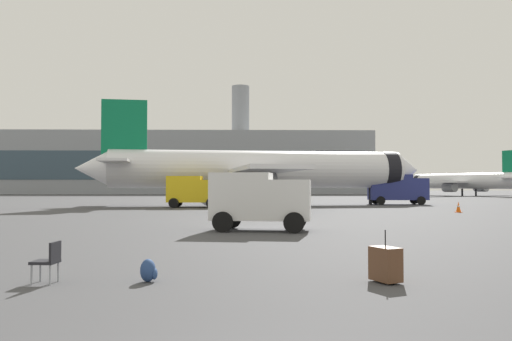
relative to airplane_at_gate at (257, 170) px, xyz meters
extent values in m
cylinder|color=white|center=(0.23, 0.03, 0.04)|extent=(30.24, 7.99, 3.80)
cone|color=white|center=(16.27, 2.31, 0.04)|extent=(2.88, 3.91, 3.61)
cone|color=white|center=(-16.20, -2.30, 0.04)|extent=(3.65, 3.84, 3.42)
cylinder|color=black|center=(14.09, 2.00, 0.04)|extent=(1.93, 4.03, 3.88)
cube|color=white|center=(-1.88, 7.81, -0.26)|extent=(7.00, 16.52, 0.36)
cube|color=white|center=(0.37, -8.03, -0.26)|extent=(7.00, 16.52, 0.36)
cylinder|color=gray|center=(-1.53, 5.34, -1.56)|extent=(3.48, 2.63, 2.20)
cylinder|color=gray|center=(0.02, -5.55, -1.56)|extent=(3.48, 2.63, 2.20)
cube|color=#0C7247|center=(-13.13, -1.87, 3.64)|extent=(4.41, 0.98, 6.40)
cube|color=white|center=(-14.08, 1.23, 0.64)|extent=(3.42, 6.31, 0.24)
cube|color=white|center=(-13.18, -5.11, 0.64)|extent=(3.42, 6.31, 0.24)
cylinder|color=black|center=(12.11, 1.72, -2.76)|extent=(0.36, 0.36, 1.80)
cylinder|color=black|center=(-2.09, 2.13, -2.76)|extent=(0.44, 0.44, 1.80)
cylinder|color=black|center=(-1.41, -2.62, -2.76)|extent=(0.44, 0.44, 1.80)
cylinder|color=white|center=(41.32, 46.82, -0.73)|extent=(13.17, 22.61, 3.00)
cone|color=white|center=(35.67, 58.31, -0.73)|extent=(3.40, 2.96, 2.85)
cylinder|color=black|center=(36.43, 56.75, -0.73)|extent=(3.24, 2.35, 3.06)
cube|color=white|center=(36.00, 43.31, -0.97)|extent=(13.03, 8.99, 0.28)
cube|color=white|center=(47.35, 48.90, -0.97)|extent=(13.03, 8.99, 0.28)
cylinder|color=gray|center=(37.77, 44.19, -2.00)|extent=(2.68, 3.04, 1.74)
cylinder|color=gray|center=(45.57, 48.03, -2.00)|extent=(2.68, 3.04, 1.74)
cube|color=#0C7247|center=(46.04, 37.24, 2.12)|extent=(1.79, 3.25, 5.06)
cube|color=white|center=(43.94, 35.77, -0.26)|extent=(5.16, 3.94, 0.19)
cylinder|color=black|center=(37.13, 55.33, -2.94)|extent=(0.28, 0.28, 1.42)
cylinder|color=black|center=(40.32, 44.56, -2.94)|extent=(0.35, 0.35, 1.42)
cylinder|color=black|center=(43.72, 46.24, -2.94)|extent=(0.35, 0.35, 1.42)
cube|color=yellow|center=(-4.38, -5.16, -2.14)|extent=(1.74, 2.25, 2.04)
cube|color=#1E232D|center=(-3.67, -5.18, -1.66)|extent=(0.14, 1.98, 0.84)
cube|color=yellow|center=(-6.78, -5.09, -1.96)|extent=(3.18, 2.29, 2.40)
cylinder|color=black|center=(-4.23, -4.02, -3.21)|extent=(0.91, 0.25, 0.90)
cylinder|color=black|center=(-4.30, -6.32, -3.21)|extent=(0.91, 0.25, 0.90)
cylinder|color=black|center=(-7.59, -3.92, -3.21)|extent=(0.91, 0.25, 0.90)
cylinder|color=black|center=(-7.66, -6.22, -3.21)|extent=(0.91, 0.25, 0.90)
cube|color=navy|center=(17.23, 1.74, -2.01)|extent=(1.75, 2.45, 2.29)
cube|color=#1E232D|center=(17.94, 1.72, -1.47)|extent=(0.15, 2.16, 0.95)
cube|color=navy|center=(14.23, 1.83, -1.81)|extent=(4.39, 2.53, 2.70)
cylinder|color=black|center=(17.21, 2.99, -3.21)|extent=(0.91, 0.25, 0.90)
cylinder|color=black|center=(17.13, 0.49, -3.21)|extent=(0.91, 0.25, 0.90)
cylinder|color=black|center=(13.01, 3.12, -3.21)|extent=(0.91, 0.25, 0.90)
cylinder|color=black|center=(12.93, 0.62, -3.21)|extent=(0.91, 0.25, 0.90)
cube|color=white|center=(0.78, -29.76, -2.27)|extent=(2.05, 2.25, 1.78)
cube|color=#1E232D|center=(1.52, -29.88, -1.85)|extent=(0.36, 1.79, 0.74)
cube|color=white|center=(-1.39, -29.41, -2.11)|extent=(2.92, 2.39, 2.10)
cylinder|color=black|center=(1.17, -28.76, -3.21)|extent=(0.92, 0.36, 0.90)
cylinder|color=black|center=(0.84, -30.83, -3.21)|extent=(0.92, 0.36, 0.90)
cylinder|color=black|center=(-1.87, -28.27, -3.21)|extent=(0.92, 0.36, 0.90)
cylinder|color=black|center=(-2.21, -30.34, -3.21)|extent=(0.92, 0.36, 0.90)
cube|color=#F2590C|center=(0.04, -18.83, -3.64)|extent=(0.44, 0.44, 0.04)
cone|color=#F2590C|center=(0.04, -18.83, -3.29)|extent=(0.36, 0.36, 0.65)
cylinder|color=white|center=(0.04, -18.83, -3.26)|extent=(0.23, 0.23, 0.10)
cube|color=#F2590C|center=(14.89, -14.13, -3.64)|extent=(0.44, 0.44, 0.04)
cone|color=#F2590C|center=(14.89, -14.13, -3.23)|extent=(0.36, 0.36, 0.77)
cylinder|color=white|center=(14.89, -14.13, -3.19)|extent=(0.23, 0.23, 0.10)
cube|color=#F2590C|center=(2.18, 3.52, -3.64)|extent=(0.44, 0.44, 0.04)
cone|color=#F2590C|center=(2.18, 3.52, -3.27)|extent=(0.36, 0.36, 0.70)
cylinder|color=white|center=(2.18, 3.52, -3.23)|extent=(0.23, 0.23, 0.10)
cube|color=brown|center=(1.68, -41.87, -3.27)|extent=(0.63, 0.75, 0.70)
cylinder|color=black|center=(1.68, -41.87, -2.74)|extent=(0.02, 0.02, 0.36)
cylinder|color=black|center=(1.59, -41.67, -3.62)|extent=(0.09, 0.06, 0.08)
cylinder|color=black|center=(1.78, -42.08, -3.62)|extent=(0.09, 0.06, 0.08)
ellipsoid|color=navy|center=(-3.29, -41.66, -3.42)|extent=(0.32, 0.40, 0.48)
ellipsoid|color=navy|center=(-3.15, -41.66, -3.49)|extent=(0.12, 0.28, 0.24)
cube|color=black|center=(-5.39, -41.78, -3.22)|extent=(0.51, 0.51, 0.06)
cube|color=black|center=(-5.18, -41.79, -3.00)|extent=(0.08, 0.48, 0.40)
cylinder|color=#999EA5|center=(-5.59, -41.96, -3.44)|extent=(0.04, 0.04, 0.44)
cylinder|color=#999EA5|center=(-5.57, -41.57, -3.44)|extent=(0.04, 0.04, 0.44)
cylinder|color=#999EA5|center=(-5.21, -41.98, -3.44)|extent=(0.04, 0.04, 0.44)
cylinder|color=#999EA5|center=(-5.18, -41.60, -3.44)|extent=(0.04, 0.04, 0.44)
cube|color=gray|center=(-17.99, 76.01, 3.88)|extent=(95.04, 17.32, 15.08)
cube|color=#334756|center=(-17.99, 67.29, 3.13)|extent=(90.29, 0.10, 6.78)
cylinder|color=gray|center=(-2.33, 76.01, 17.42)|extent=(4.40, 4.40, 12.00)
camera|label=1|loc=(-1.25, -52.54, -1.63)|focal=36.00mm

